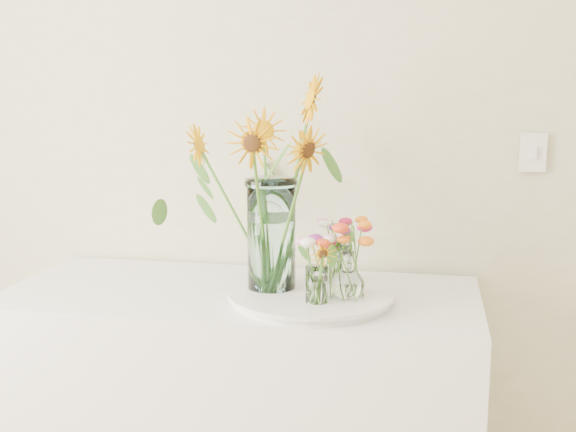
{
  "coord_description": "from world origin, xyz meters",
  "views": [
    {
      "loc": [
        0.28,
        -0.07,
        1.51
      ],
      "look_at": [
        -0.1,
        1.88,
        1.14
      ],
      "focal_mm": 45.0,
      "sensor_mm": 36.0,
      "label": 1
    }
  ],
  "objects_px": {
    "mason_jar": "(271,234)",
    "small_vase_c": "(340,265)",
    "tray": "(311,298)",
    "small_vase_b": "(348,275)",
    "small_vase_a": "(317,285)",
    "counter": "(242,431)"
  },
  "relations": [
    {
      "from": "counter",
      "to": "mason_jar",
      "type": "relative_size",
      "value": 4.35
    },
    {
      "from": "small_vase_b",
      "to": "small_vase_c",
      "type": "height_order",
      "value": "small_vase_b"
    },
    {
      "from": "mason_jar",
      "to": "small_vase_b",
      "type": "height_order",
      "value": "mason_jar"
    },
    {
      "from": "mason_jar",
      "to": "small_vase_a",
      "type": "height_order",
      "value": "mason_jar"
    },
    {
      "from": "tray",
      "to": "small_vase_b",
      "type": "height_order",
      "value": "small_vase_b"
    },
    {
      "from": "small_vase_a",
      "to": "small_vase_c",
      "type": "height_order",
      "value": "small_vase_c"
    },
    {
      "from": "tray",
      "to": "small_vase_a",
      "type": "xyz_separation_m",
      "value": [
        0.03,
        -0.09,
        0.06
      ]
    },
    {
      "from": "small_vase_a",
      "to": "mason_jar",
      "type": "bearing_deg",
      "value": 141.87
    },
    {
      "from": "counter",
      "to": "small_vase_a",
      "type": "xyz_separation_m",
      "value": [
        0.25,
        -0.16,
        0.53
      ]
    },
    {
      "from": "tray",
      "to": "small_vase_c",
      "type": "height_order",
      "value": "small_vase_c"
    },
    {
      "from": "small_vase_b",
      "to": "counter",
      "type": "bearing_deg",
      "value": 163.59
    },
    {
      "from": "counter",
      "to": "small_vase_b",
      "type": "bearing_deg",
      "value": -16.41
    },
    {
      "from": "mason_jar",
      "to": "small_vase_a",
      "type": "bearing_deg",
      "value": -38.13
    },
    {
      "from": "tray",
      "to": "small_vase_b",
      "type": "relative_size",
      "value": 3.33
    },
    {
      "from": "tray",
      "to": "small_vase_c",
      "type": "bearing_deg",
      "value": 55.49
    },
    {
      "from": "mason_jar",
      "to": "small_vase_b",
      "type": "distance_m",
      "value": 0.25
    },
    {
      "from": "small_vase_c",
      "to": "small_vase_b",
      "type": "bearing_deg",
      "value": -74.59
    },
    {
      "from": "tray",
      "to": "counter",
      "type": "bearing_deg",
      "value": 162.62
    },
    {
      "from": "mason_jar",
      "to": "small_vase_c",
      "type": "height_order",
      "value": "mason_jar"
    },
    {
      "from": "small_vase_a",
      "to": "small_vase_c",
      "type": "xyz_separation_m",
      "value": [
        0.04,
        0.2,
        0.01
      ]
    },
    {
      "from": "tray",
      "to": "mason_jar",
      "type": "height_order",
      "value": "mason_jar"
    },
    {
      "from": "mason_jar",
      "to": "small_vase_c",
      "type": "bearing_deg",
      "value": 22.53
    }
  ]
}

